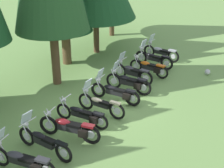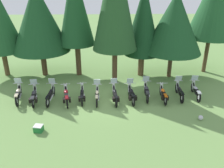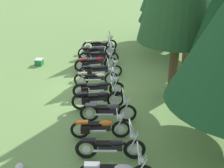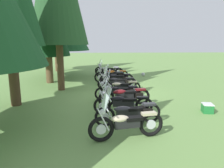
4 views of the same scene
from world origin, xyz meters
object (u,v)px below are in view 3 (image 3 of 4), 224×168
at_px(motorcycle_0, 100,45).
at_px(motorcycle_8, 109,111).
at_px(picnic_cooler, 39,62).
at_px(motorcycle_7, 98,98).
at_px(motorcycle_3, 95,63).
at_px(motorcycle_6, 98,88).
at_px(motorcycle_9, 99,127).
at_px(dropped_helmet, 20,168).
at_px(motorcycle_1, 96,50).
at_px(motorcycle_4, 99,70).
at_px(motorcycle_2, 99,56).
at_px(motorcycle_5, 97,77).
at_px(motorcycle_10, 111,147).

xyz_separation_m(motorcycle_0, motorcycle_8, (8.60, 0.10, 0.01)).
bearing_deg(picnic_cooler, motorcycle_7, 31.35).
relative_size(motorcycle_3, motorcycle_6, 1.00).
xyz_separation_m(motorcycle_9, dropped_helmet, (1.63, -2.46, -0.30)).
xyz_separation_m(motorcycle_1, motorcycle_7, (6.43, -0.05, 0.03)).
distance_m(motorcycle_4, picnic_cooler, 4.00).
xyz_separation_m(motorcycle_2, motorcycle_8, (6.44, 0.21, 0.02)).
bearing_deg(motorcycle_1, motorcycle_8, -96.93).
bearing_deg(motorcycle_5, motorcycle_1, 89.66).
xyz_separation_m(motorcycle_6, dropped_helmet, (4.88, -2.48, -0.31)).
relative_size(motorcycle_1, motorcycle_4, 1.02).
bearing_deg(motorcycle_4, motorcycle_3, 97.13).
distance_m(motorcycle_7, motorcycle_10, 3.36).
relative_size(motorcycle_2, motorcycle_9, 1.09).
height_order(motorcycle_5, motorcycle_9, motorcycle_5).
bearing_deg(motorcycle_1, dropped_helmet, -113.43).
relative_size(motorcycle_1, motorcycle_6, 0.99).
distance_m(motorcycle_3, picnic_cooler, 3.40).
relative_size(motorcycle_2, motorcycle_3, 0.99).
relative_size(motorcycle_6, dropped_helmet, 8.21).
height_order(motorcycle_10, picnic_cooler, motorcycle_10).
distance_m(motorcycle_5, dropped_helmet, 6.56).
bearing_deg(motorcycle_5, motorcycle_8, -83.12).
bearing_deg(motorcycle_0, motorcycle_1, -113.54).
bearing_deg(motorcycle_1, motorcycle_0, 67.36).
relative_size(motorcycle_5, dropped_helmet, 7.64).
distance_m(motorcycle_7, motorcycle_9, 2.15).
bearing_deg(motorcycle_7, motorcycle_9, -93.50).
xyz_separation_m(motorcycle_0, motorcycle_5, (5.25, -0.29, -0.03)).
bearing_deg(motorcycle_2, motorcycle_3, -100.92).
distance_m(motorcycle_3, motorcycle_5, 2.01).
bearing_deg(motorcycle_6, motorcycle_3, 88.03).
xyz_separation_m(motorcycle_2, motorcycle_6, (4.28, -0.17, -0.01)).
distance_m(motorcycle_1, motorcycle_9, 8.59).
bearing_deg(motorcycle_7, motorcycle_0, 83.80).
height_order(motorcycle_5, motorcycle_6, motorcycle_5).
height_order(motorcycle_6, motorcycle_7, motorcycle_7).
xyz_separation_m(picnic_cooler, dropped_helmet, (9.14, 0.81, -0.04)).
distance_m(motorcycle_6, motorcycle_7, 1.09).
bearing_deg(motorcycle_0, motorcycle_10, -100.26).
xyz_separation_m(motorcycle_3, motorcycle_4, (1.01, 0.20, -0.04)).
bearing_deg(motorcycle_9, motorcycle_4, 90.33).
height_order(motorcycle_4, dropped_helmet, motorcycle_4).
bearing_deg(motorcycle_8, motorcycle_0, 94.44).
distance_m(motorcycle_4, dropped_helmet, 7.53).
height_order(motorcycle_2, motorcycle_3, motorcycle_2).
relative_size(motorcycle_9, motorcycle_10, 0.94).
bearing_deg(motorcycle_8, motorcycle_2, 95.62).
relative_size(motorcycle_2, motorcycle_6, 1.00).
bearing_deg(picnic_cooler, motorcycle_0, 121.41).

